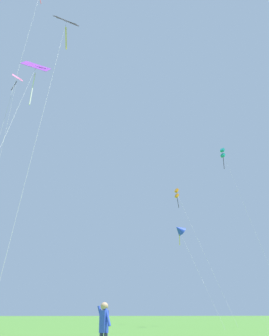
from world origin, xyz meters
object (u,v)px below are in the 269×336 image
at_px(kite_blue_delta, 179,229).
at_px(kite_purple_streamer, 34,75).
at_px(kite_teal_box, 223,155).
at_px(person_with_spool, 104,326).
at_px(kite_orange_box, 177,194).
at_px(kite_pink_low, 15,89).
at_px(kite_black_large, 65,29).
at_px(kite_yellow_diamond, 35,11).

bearing_deg(kite_blue_delta, kite_purple_streamer, -128.58).
bearing_deg(kite_blue_delta, kite_teal_box, 9.55).
distance_m(kite_teal_box, person_with_spool, 38.62).
relative_size(kite_orange_box, person_with_spool, 10.50).
relative_size(kite_pink_low, kite_blue_delta, 2.40).
xyz_separation_m(kite_teal_box, kite_blue_delta, (-6.66, -1.12, -10.30)).
xyz_separation_m(kite_black_large, kite_blue_delta, (12.87, 17.24, -11.89)).
height_order(kite_yellow_diamond, kite_teal_box, kite_yellow_diamond).
bearing_deg(kite_yellow_diamond, person_with_spool, -65.27).
distance_m(kite_orange_box, person_with_spool, 41.15).
bearing_deg(person_with_spool, kite_purple_streamer, 117.25).
height_order(kite_purple_streamer, kite_yellow_diamond, kite_yellow_diamond).
height_order(kite_pink_low, person_with_spool, kite_pink_low).
relative_size(kite_yellow_diamond, kite_black_large, 1.27).
relative_size(kite_pink_low, person_with_spool, 15.38).
distance_m(kite_yellow_diamond, kite_blue_delta, 27.03).
xyz_separation_m(kite_orange_box, kite_blue_delta, (-2.03, -8.09, -6.89)).
bearing_deg(kite_pink_low, kite_yellow_diamond, -70.82).
relative_size(kite_orange_box, kite_teal_box, 0.84).
distance_m(kite_pink_low, person_with_spool, 33.64).
relative_size(kite_teal_box, person_with_spool, 12.52).
bearing_deg(kite_blue_delta, kite_orange_box, 75.91).
height_order(kite_orange_box, kite_purple_streamer, kite_purple_streamer).
distance_m(kite_orange_box, kite_pink_low, 25.97).
distance_m(kite_teal_box, kite_blue_delta, 12.32).
relative_size(kite_black_large, person_with_spool, 13.88).
distance_m(kite_pink_low, kite_black_large, 13.57).
bearing_deg(person_with_spool, kite_pink_low, 112.64).
relative_size(kite_yellow_diamond, kite_pink_low, 1.14).
xyz_separation_m(kite_pink_low, person_with_spool, (9.41, -22.56, -23.11)).
bearing_deg(kite_pink_low, kite_orange_box, 32.45).
relative_size(kite_blue_delta, person_with_spool, 6.42).
xyz_separation_m(kite_yellow_diamond, kite_pink_low, (-3.03, 8.70, -2.77)).
bearing_deg(kite_purple_streamer, kite_orange_box, 57.78).
distance_m(kite_yellow_diamond, person_with_spool, 30.05).
height_order(kite_purple_streamer, kite_pink_low, kite_pink_low).
relative_size(kite_purple_streamer, person_with_spool, 10.78).
bearing_deg(kite_pink_low, kite_purple_streamer, -70.98).
bearing_deg(kite_pink_low, kite_blue_delta, 15.61).
bearing_deg(kite_teal_box, kite_black_large, -136.78).
xyz_separation_m(kite_orange_box, kite_yellow_diamond, (-18.08, -22.13, 9.73)).
xyz_separation_m(kite_purple_streamer, kite_teal_box, (21.27, 19.43, 3.78)).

